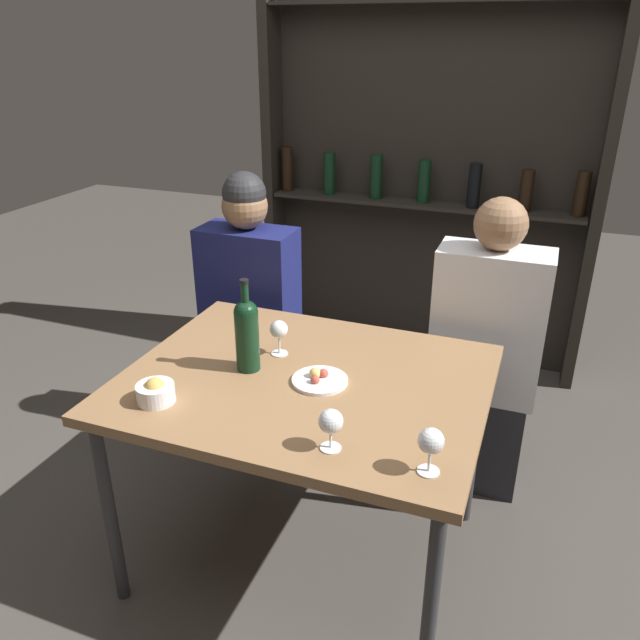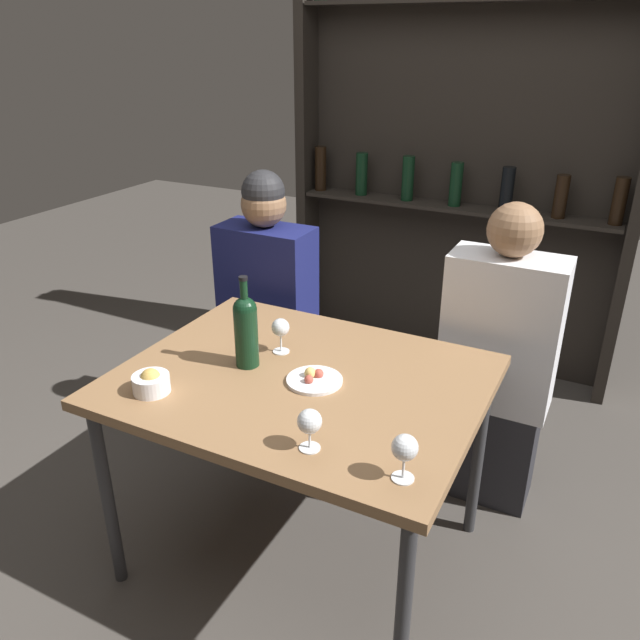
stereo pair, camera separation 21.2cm
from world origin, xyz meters
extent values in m
plane|color=#47423D|center=(0.00, 0.00, 0.00)|extent=(10.00, 10.00, 0.00)
cube|color=olive|center=(0.00, 0.00, 0.76)|extent=(1.19, 0.94, 0.04)
cylinder|color=#2D2D30|center=(-0.54, -0.41, 0.37)|extent=(0.04, 0.04, 0.74)
cylinder|color=#2D2D30|center=(0.54, -0.41, 0.37)|extent=(0.04, 0.04, 0.74)
cylinder|color=#2D2D30|center=(-0.54, 0.41, 0.37)|extent=(0.04, 0.04, 0.74)
cylinder|color=#2D2D30|center=(0.54, 0.41, 0.37)|extent=(0.04, 0.04, 0.74)
cube|color=#28231E|center=(0.00, 1.85, 1.06)|extent=(1.81, 0.02, 2.11)
cube|color=#28231E|center=(-0.90, 1.74, 1.06)|extent=(0.06, 0.18, 2.11)
cube|color=#28231E|center=(0.90, 1.74, 1.06)|extent=(0.06, 0.18, 2.11)
cube|color=#28231E|center=(0.00, 1.74, 0.95)|extent=(1.73, 0.18, 0.02)
cylinder|color=black|center=(-0.82, 1.75, 1.09)|extent=(0.07, 0.07, 0.26)
cylinder|color=black|center=(-0.55, 1.75, 1.08)|extent=(0.07, 0.07, 0.24)
cylinder|color=black|center=(-0.27, 1.74, 1.08)|extent=(0.07, 0.07, 0.24)
cylinder|color=black|center=(0.01, 1.74, 1.08)|extent=(0.07, 0.07, 0.23)
cylinder|color=black|center=(0.28, 1.73, 1.08)|extent=(0.07, 0.07, 0.24)
cylinder|color=black|center=(0.55, 1.74, 1.07)|extent=(0.07, 0.07, 0.22)
cylinder|color=black|center=(0.82, 1.74, 1.08)|extent=(0.07, 0.07, 0.23)
cube|color=#28231E|center=(0.00, 1.74, 1.96)|extent=(1.73, 0.18, 0.02)
cylinder|color=black|center=(-0.20, -0.01, 0.88)|extent=(0.08, 0.08, 0.21)
sphere|color=black|center=(-0.20, -0.01, 0.99)|extent=(0.08, 0.08, 0.08)
cylinder|color=black|center=(-0.20, -0.01, 1.04)|extent=(0.03, 0.03, 0.10)
cylinder|color=black|center=(-0.20, -0.01, 1.09)|extent=(0.03, 0.03, 0.01)
cylinder|color=silver|center=(0.48, -0.34, 0.78)|extent=(0.06, 0.06, 0.00)
cylinder|color=silver|center=(0.48, -0.34, 0.82)|extent=(0.01, 0.01, 0.07)
sphere|color=silver|center=(0.48, -0.34, 0.87)|extent=(0.07, 0.07, 0.07)
cylinder|color=silver|center=(-0.15, 0.12, 0.78)|extent=(0.06, 0.06, 0.00)
cylinder|color=silver|center=(-0.15, 0.12, 0.82)|extent=(0.01, 0.01, 0.08)
sphere|color=silver|center=(-0.15, 0.12, 0.87)|extent=(0.06, 0.06, 0.06)
cylinder|color=silver|center=(0.21, -0.34, 0.78)|extent=(0.06, 0.06, 0.00)
cylinder|color=silver|center=(0.21, -0.34, 0.81)|extent=(0.01, 0.01, 0.07)
sphere|color=silver|center=(0.21, -0.34, 0.86)|extent=(0.07, 0.07, 0.07)
cylinder|color=white|center=(0.06, -0.01, 0.78)|extent=(0.19, 0.19, 0.01)
sphere|color=#B74C3D|center=(0.06, 0.01, 0.80)|extent=(0.03, 0.03, 0.03)
sphere|color=#B74C3D|center=(0.05, -0.04, 0.80)|extent=(0.03, 0.03, 0.03)
sphere|color=#E5BC66|center=(0.04, 0.00, 0.80)|extent=(0.04, 0.04, 0.04)
cylinder|color=white|center=(-0.38, -0.30, 0.81)|extent=(0.12, 0.12, 0.06)
sphere|color=gold|center=(-0.38, -0.30, 0.83)|extent=(0.06, 0.06, 0.06)
cube|color=#26262B|center=(-0.55, 0.68, 0.23)|extent=(0.39, 0.22, 0.45)
cube|color=navy|center=(-0.55, 0.68, 0.75)|extent=(0.43, 0.22, 0.59)
sphere|color=#8C6647|center=(-0.55, 0.68, 1.14)|extent=(0.20, 0.20, 0.20)
sphere|color=#262628|center=(-0.55, 0.68, 1.20)|extent=(0.19, 0.19, 0.19)
cube|color=#26262B|center=(0.52, 0.68, 0.23)|extent=(0.39, 0.22, 0.45)
cube|color=white|center=(0.52, 0.68, 0.76)|extent=(0.43, 0.22, 0.62)
sphere|color=#8C6647|center=(0.52, 0.68, 1.17)|extent=(0.20, 0.20, 0.20)
camera|label=1|loc=(0.69, -1.67, 1.81)|focal=35.00mm
camera|label=2|loc=(0.88, -1.58, 1.81)|focal=35.00mm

